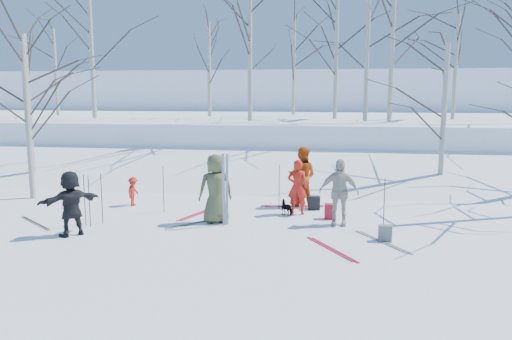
% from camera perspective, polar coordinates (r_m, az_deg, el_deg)
% --- Properties ---
extents(ground, '(120.00, 120.00, 0.00)m').
position_cam_1_polar(ground, '(12.64, -1.04, -6.87)').
color(ground, white).
rests_on(ground, ground).
extents(snow_ramp, '(70.00, 9.49, 4.12)m').
position_cam_1_polar(snow_ramp, '(19.38, 2.47, -0.88)').
color(snow_ramp, white).
rests_on(snow_ramp, ground).
extents(snow_plateau, '(70.00, 18.00, 2.20)m').
position_cam_1_polar(snow_plateau, '(29.17, 4.65, 4.06)').
color(snow_plateau, white).
rests_on(snow_plateau, ground).
extents(far_hill, '(90.00, 30.00, 6.00)m').
position_cam_1_polar(far_hill, '(50.06, 6.42, 7.17)').
color(far_hill, white).
rests_on(far_hill, ground).
extents(skier_olive_center, '(1.05, 0.88, 1.84)m').
position_cam_1_polar(skier_olive_center, '(13.19, -4.64, -2.13)').
color(skier_olive_center, '#43492C').
rests_on(skier_olive_center, ground).
extents(skier_red_north, '(0.59, 0.41, 1.57)m').
position_cam_1_polar(skier_red_north, '(14.15, 4.76, -1.94)').
color(skier_red_north, red).
rests_on(skier_red_north, ground).
extents(skier_redor_behind, '(1.02, 0.88, 1.81)m').
position_cam_1_polar(skier_redor_behind, '(15.16, 5.29, -0.75)').
color(skier_redor_behind, '#B1430D').
rests_on(skier_redor_behind, ground).
extents(skier_red_seated, '(0.35, 0.58, 0.89)m').
position_cam_1_polar(skier_red_seated, '(15.66, -13.85, -2.39)').
color(skier_red_seated, red).
rests_on(skier_red_seated, ground).
extents(skier_cream_east, '(1.02, 0.43, 1.74)m').
position_cam_1_polar(skier_cream_east, '(13.10, 9.45, -2.52)').
color(skier_cream_east, beige).
rests_on(skier_cream_east, ground).
extents(skier_grey_west, '(1.33, 1.42, 1.59)m').
position_cam_1_polar(skier_grey_west, '(12.79, -20.41, -3.58)').
color(skier_grey_west, black).
rests_on(skier_grey_west, ground).
extents(dog, '(0.54, 0.54, 0.44)m').
position_cam_1_polar(dog, '(14.09, 3.59, -4.32)').
color(dog, black).
rests_on(dog, ground).
extents(upright_ski_left, '(0.08, 0.16, 1.90)m').
position_cam_1_polar(upright_ski_left, '(12.84, -3.73, -2.29)').
color(upright_ski_left, silver).
rests_on(upright_ski_left, ground).
extents(upright_ski_right, '(0.13, 0.23, 1.89)m').
position_cam_1_polar(upright_ski_right, '(12.85, -3.33, -2.27)').
color(upright_ski_right, silver).
rests_on(upright_ski_right, ground).
extents(ski_pair_a, '(1.92, 2.08, 0.02)m').
position_cam_1_polar(ski_pair_a, '(12.01, 14.24, -7.95)').
color(ski_pair_a, silver).
rests_on(ski_pair_a, ground).
extents(ski_pair_b, '(1.91, 2.08, 0.02)m').
position_cam_1_polar(ski_pair_b, '(11.25, 8.61, -8.93)').
color(ski_pair_b, '#B41930').
rests_on(ski_pair_b, ground).
extents(ski_pair_c, '(2.07, 2.10, 0.02)m').
position_cam_1_polar(ski_pair_c, '(13.43, -6.59, -5.95)').
color(ski_pair_c, silver).
rests_on(ski_pair_c, ground).
extents(ski_pair_d, '(2.04, 2.09, 0.02)m').
position_cam_1_polar(ski_pair_d, '(14.49, -23.92, -5.57)').
color(ski_pair_d, silver).
rests_on(ski_pair_d, ground).
extents(ski_pair_e, '(0.70, 1.95, 0.02)m').
position_cam_1_polar(ski_pair_e, '(15.23, 4.14, -4.13)').
color(ski_pair_e, '#B41930').
rests_on(ski_pair_e, ground).
extents(ski_pair_f, '(1.37, 2.02, 0.02)m').
position_cam_1_polar(ski_pair_f, '(14.39, -6.51, -4.94)').
color(ski_pair_f, '#B41930').
rests_on(ski_pair_f, ground).
extents(ski_pole_a, '(0.02, 0.02, 1.34)m').
position_cam_1_polar(ski_pole_a, '(13.68, -19.00, -3.26)').
color(ski_pole_a, black).
rests_on(ski_pole_a, ground).
extents(ski_pole_b, '(0.02, 0.02, 1.34)m').
position_cam_1_polar(ski_pole_b, '(13.70, -17.22, -3.15)').
color(ski_pole_b, black).
rests_on(ski_pole_b, ground).
extents(ski_pole_c, '(0.02, 0.02, 1.34)m').
position_cam_1_polar(ski_pole_c, '(14.73, 2.66, -1.94)').
color(ski_pole_c, black).
rests_on(ski_pole_c, ground).
extents(ski_pole_d, '(0.02, 0.02, 1.34)m').
position_cam_1_polar(ski_pole_d, '(12.85, 14.43, -3.82)').
color(ski_pole_d, black).
rests_on(ski_pole_d, ground).
extents(ski_pole_e, '(0.02, 0.02, 1.34)m').
position_cam_1_polar(ski_pole_e, '(13.50, -18.51, -3.39)').
color(ski_pole_e, black).
rests_on(ski_pole_e, ground).
extents(ski_pole_f, '(0.02, 0.02, 1.34)m').
position_cam_1_polar(ski_pole_f, '(15.05, 4.72, -1.73)').
color(ski_pole_f, black).
rests_on(ski_pole_f, ground).
extents(ski_pole_g, '(0.02, 0.02, 1.34)m').
position_cam_1_polar(ski_pole_g, '(14.57, -10.53, -2.20)').
color(ski_pole_g, black).
rests_on(ski_pole_g, ground).
extents(backpack_red, '(0.32, 0.22, 0.42)m').
position_cam_1_polar(backpack_red, '(13.82, 8.49, -4.70)').
color(backpack_red, '#A71927').
rests_on(backpack_red, ground).
extents(backpack_grey, '(0.30, 0.20, 0.38)m').
position_cam_1_polar(backpack_grey, '(12.06, 14.53, -7.01)').
color(backpack_grey, '#5B5F63').
rests_on(backpack_grey, ground).
extents(backpack_dark, '(0.34, 0.24, 0.40)m').
position_cam_1_polar(backpack_dark, '(14.86, 6.68, -3.74)').
color(backpack_dark, black).
rests_on(backpack_dark, ground).
extents(birch_plateau_a, '(3.89, 3.89, 4.70)m').
position_cam_1_polar(birch_plateau_a, '(25.97, -5.38, 11.29)').
color(birch_plateau_a, silver).
rests_on(birch_plateau_a, snow_plateau).
extents(birch_plateau_b, '(3.83, 3.83, 4.61)m').
position_cam_1_polar(birch_plateau_b, '(29.42, -21.92, 10.33)').
color(birch_plateau_b, silver).
rests_on(birch_plateau_b, snow_plateau).
extents(birch_plateau_c, '(4.61, 4.61, 5.73)m').
position_cam_1_polar(birch_plateau_c, '(23.93, 9.14, 12.68)').
color(birch_plateau_c, silver).
rests_on(birch_plateau_c, snow_plateau).
extents(birch_plateau_d, '(5.27, 5.27, 6.67)m').
position_cam_1_polar(birch_plateau_d, '(25.43, -18.30, 13.18)').
color(birch_plateau_d, silver).
rests_on(birch_plateau_d, snow_plateau).
extents(birch_plateau_f, '(5.17, 5.17, 6.53)m').
position_cam_1_polar(birch_plateau_f, '(22.47, 15.31, 13.76)').
color(birch_plateau_f, silver).
rests_on(birch_plateau_f, snow_plateau).
extents(birch_plateau_g, '(4.02, 4.02, 4.89)m').
position_cam_1_polar(birch_plateau_g, '(24.98, 21.85, 11.03)').
color(birch_plateau_g, silver).
rests_on(birch_plateau_g, snow_plateau).
extents(birch_plateau_h, '(4.96, 4.96, 6.22)m').
position_cam_1_polar(birch_plateau_h, '(22.51, 12.60, 13.45)').
color(birch_plateau_h, silver).
rests_on(birch_plateau_h, snow_plateau).
extents(birch_plateau_i, '(4.86, 4.86, 6.09)m').
position_cam_1_polar(birch_plateau_i, '(21.97, -0.70, 13.60)').
color(birch_plateau_i, silver).
rests_on(birch_plateau_i, snow_plateau).
extents(birch_plateau_j, '(4.28, 4.28, 5.26)m').
position_cam_1_polar(birch_plateau_j, '(28.18, 4.34, 11.69)').
color(birch_plateau_j, silver).
rests_on(birch_plateau_j, snow_plateau).
extents(birch_edge_a, '(4.25, 4.25, 5.21)m').
position_cam_1_polar(birch_edge_a, '(17.62, -24.64, 5.38)').
color(birch_edge_a, silver).
rests_on(birch_edge_a, ground).
extents(birch_edge_d, '(4.51, 4.51, 5.58)m').
position_cam_1_polar(birch_edge_d, '(20.79, -24.53, 6.31)').
color(birch_edge_d, silver).
rests_on(birch_edge_d, ground).
extents(birch_edge_e, '(4.17, 4.17, 5.10)m').
position_cam_1_polar(birch_edge_e, '(18.45, 20.65, 5.56)').
color(birch_edge_e, silver).
rests_on(birch_edge_e, ground).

